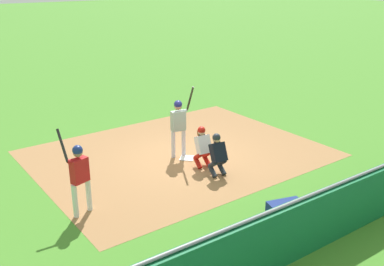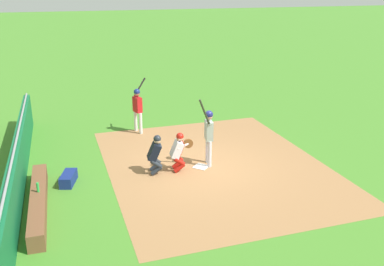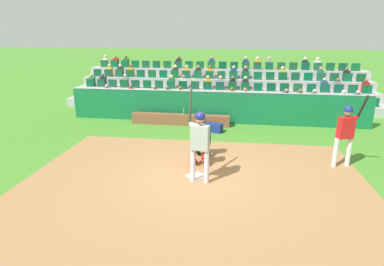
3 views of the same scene
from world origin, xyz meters
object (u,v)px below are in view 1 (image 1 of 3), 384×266
Objects in this scene: on_deck_batter at (79,172)px; home_plate_umpire at (217,153)px; equipment_duffel_bag at (284,208)px; dugout_bench at (349,203)px; water_bottle_on_bench at (346,191)px; home_plate_marker at (187,158)px; catcher_crouching at (202,144)px; batter_at_plate at (179,122)px.

home_plate_umpire is at bearing -2.54° from on_deck_batter.
on_deck_batter reaches higher than equipment_duffel_bag.
dugout_bench is 0.39m from water_bottle_on_bench.
equipment_duffel_bag is (-0.02, -2.69, -0.54)m from home_plate_umpire.
on_deck_batter is (-5.45, 3.69, 0.90)m from dugout_bench.
home_plate_marker is 0.34× the size of catcher_crouching.
home_plate_marker is 0.11× the size of dugout_bench.
equipment_duffel_bag is at bearing -90.47° from home_plate_umpire.
catcher_crouching is 4.15m from on_deck_batter.
equipment_duffel_bag is at bearing -90.71° from catcher_crouching.
home_plate_umpire is 1.49× the size of equipment_duffel_bag.
equipment_duffel_bag is (-0.04, -3.45, -0.56)m from catcher_crouching.
batter_at_plate reaches higher than water_bottle_on_bench.
dugout_bench is 6.64m from on_deck_batter.
batter_at_plate is 1.83× the size of home_plate_umpire.
on_deck_batter reaches higher than dugout_bench.
catcher_crouching reaches higher than home_plate_marker.
home_plate_umpire is 3.70m from water_bottle_on_bench.
dugout_bench is 15.46× the size of water_bottle_on_bench.
home_plate_marker is at bearing 105.50° from dugout_bench.
water_bottle_on_bench is at bearing -74.17° from catcher_crouching.
dugout_bench is 4.84× the size of equipment_duffel_bag.
home_plate_marker is 5.22m from dugout_bench.
water_bottle_on_bench is 1.54m from equipment_duffel_bag.
dugout_bench is (1.51, -5.32, -0.96)m from batter_at_plate.
catcher_crouching is 0.60× the size of on_deck_batter.
home_plate_marker is at bearing 92.71° from catcher_crouching.
catcher_crouching reaches higher than water_bottle_on_bench.
catcher_crouching is 0.76m from home_plate_umpire.
home_plate_marker is at bearing -68.11° from batter_at_plate.
batter_at_plate is 1.16m from catcher_crouching.
home_plate_marker is at bearing 105.70° from equipment_duffel_bag.
water_bottle_on_bench is (-0.16, 0.02, 0.36)m from dugout_bench.
home_plate_umpire reaches higher than water_bottle_on_bench.
batter_at_plate reaches higher than home_plate_umpire.
home_plate_marker is at bearing 90.59° from home_plate_umpire.
water_bottle_on_bench reaches higher than home_plate_marker.
on_deck_batter is (-5.29, 3.67, 0.55)m from water_bottle_on_bench.
catcher_crouching is 4.41m from water_bottle_on_bench.
equipment_duffel_bag is 5.05m from on_deck_batter.
home_plate_umpire is at bearing -85.85° from batter_at_plate.
home_plate_umpire is (-0.02, -0.76, -0.02)m from catcher_crouching.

